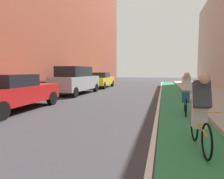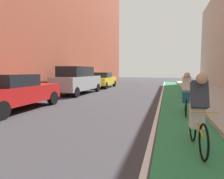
# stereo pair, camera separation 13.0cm
# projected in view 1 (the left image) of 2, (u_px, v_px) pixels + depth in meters

# --- Properties ---
(ground_plane) EXTENTS (80.69, 80.69, 0.00)m
(ground_plane) POSITION_uv_depth(u_px,v_px,m) (113.00, 100.00, 11.41)
(ground_plane) COLOR #38383D
(bike_lane_paint) EXTENTS (1.60, 36.68, 0.00)m
(bike_lane_paint) POSITION_uv_depth(u_px,v_px,m) (174.00, 97.00, 12.43)
(bike_lane_paint) COLOR #2D8451
(bike_lane_paint) RESTS_ON ground
(lane_divider_stripe) EXTENTS (0.12, 36.68, 0.00)m
(lane_divider_stripe) POSITION_uv_depth(u_px,v_px,m) (160.00, 97.00, 12.66)
(lane_divider_stripe) COLOR white
(lane_divider_stripe) RESTS_ON ground
(sidewalk_right) EXTENTS (3.33, 36.68, 0.14)m
(sidewalk_right) POSITION_uv_depth(u_px,v_px,m) (217.00, 97.00, 11.79)
(sidewalk_right) COLOR #A8A59E
(sidewalk_right) RESTS_ON ground
(parked_sedan_red) EXTENTS (1.99, 4.31, 1.53)m
(parked_sedan_red) POSITION_uv_depth(u_px,v_px,m) (12.00, 92.00, 8.20)
(parked_sedan_red) COLOR red
(parked_sedan_red) RESTS_ON ground
(parked_suv_silver) EXTENTS (1.96, 4.81, 1.98)m
(parked_suv_silver) POSITION_uv_depth(u_px,v_px,m) (76.00, 80.00, 14.11)
(parked_suv_silver) COLOR #9EA0A8
(parked_suv_silver) RESTS_ON ground
(parked_sedan_yellow_cab) EXTENTS (1.95, 4.55, 1.53)m
(parked_sedan_yellow_cab) POSITION_uv_depth(u_px,v_px,m) (101.00, 80.00, 19.68)
(parked_sedan_yellow_cab) COLOR yellow
(parked_sedan_yellow_cab) RESTS_ON ground
(cyclist_mid) EXTENTS (0.48, 1.75, 1.63)m
(cyclist_mid) POSITION_uv_depth(u_px,v_px,m) (201.00, 111.00, 4.12)
(cyclist_mid) COLOR black
(cyclist_mid) RESTS_ON ground
(cyclist_trailing) EXTENTS (0.48, 1.72, 1.62)m
(cyclist_trailing) POSITION_uv_depth(u_px,v_px,m) (186.00, 93.00, 7.56)
(cyclist_trailing) COLOR black
(cyclist_trailing) RESTS_ON ground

